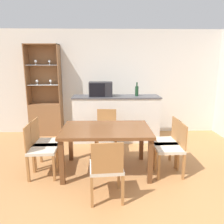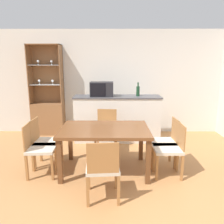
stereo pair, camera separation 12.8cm
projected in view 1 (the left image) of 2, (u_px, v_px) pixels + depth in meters
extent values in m
plane|color=#B27A47|center=(125.00, 185.00, 3.21)|extent=(18.00, 18.00, 0.00)
cube|color=silver|center=(117.00, 83.00, 5.49)|extent=(6.80, 0.06, 2.55)
cube|color=silver|center=(116.00, 119.00, 5.00)|extent=(1.91, 0.50, 1.00)
cube|color=#4C4C51|center=(116.00, 97.00, 4.88)|extent=(1.94, 0.53, 0.03)
cube|color=brown|center=(47.00, 119.00, 5.44)|extent=(0.78, 0.36, 0.78)
cube|color=brown|center=(45.00, 74.00, 5.36)|extent=(0.78, 0.02, 1.40)
cube|color=brown|center=(27.00, 75.00, 5.19)|extent=(0.02, 0.36, 1.40)
cube|color=brown|center=(60.00, 75.00, 5.21)|extent=(0.02, 0.36, 1.40)
cube|color=brown|center=(41.00, 44.00, 5.04)|extent=(0.78, 0.36, 0.02)
cube|color=white|center=(44.00, 85.00, 5.25)|extent=(0.73, 0.31, 0.01)
cube|color=white|center=(43.00, 65.00, 5.15)|extent=(0.73, 0.31, 0.01)
cylinder|color=white|center=(37.00, 84.00, 5.21)|extent=(0.04, 0.04, 0.01)
cylinder|color=white|center=(37.00, 83.00, 5.21)|extent=(0.01, 0.01, 0.06)
sphere|color=white|center=(37.00, 81.00, 5.19)|extent=(0.06, 0.06, 0.06)
cylinder|color=white|center=(36.00, 65.00, 5.12)|extent=(0.04, 0.04, 0.01)
cylinder|color=white|center=(36.00, 63.00, 5.11)|extent=(0.01, 0.01, 0.06)
sphere|color=white|center=(36.00, 61.00, 5.10)|extent=(0.06, 0.06, 0.06)
cylinder|color=white|center=(51.00, 84.00, 5.24)|extent=(0.04, 0.04, 0.01)
cylinder|color=white|center=(51.00, 83.00, 5.24)|extent=(0.01, 0.01, 0.06)
sphere|color=white|center=(51.00, 81.00, 5.22)|extent=(0.06, 0.06, 0.06)
cylinder|color=white|center=(50.00, 65.00, 5.14)|extent=(0.04, 0.04, 0.01)
cylinder|color=white|center=(49.00, 63.00, 5.14)|extent=(0.01, 0.01, 0.06)
sphere|color=white|center=(49.00, 61.00, 5.12)|extent=(0.06, 0.06, 0.06)
cube|color=brown|center=(106.00, 130.00, 3.51)|extent=(1.42, 0.95, 0.05)
cube|color=brown|center=(62.00, 162.00, 3.18)|extent=(0.07, 0.07, 0.69)
cube|color=brown|center=(150.00, 161.00, 3.21)|extent=(0.07, 0.07, 0.69)
cube|color=brown|center=(71.00, 142.00, 3.98)|extent=(0.07, 0.07, 0.69)
cube|color=brown|center=(141.00, 142.00, 4.01)|extent=(0.07, 0.07, 0.69)
cube|color=beige|center=(106.00, 167.00, 2.84)|extent=(0.45, 0.45, 0.05)
cube|color=#A8703D|center=(107.00, 158.00, 2.59)|extent=(0.39, 0.05, 0.38)
cube|color=#A8703D|center=(92.00, 176.00, 3.06)|extent=(0.04, 0.04, 0.41)
cube|color=#A8703D|center=(119.00, 175.00, 3.09)|extent=(0.04, 0.04, 0.41)
cube|color=#A8703D|center=(92.00, 192.00, 2.68)|extent=(0.04, 0.04, 0.41)
cube|color=#A8703D|center=(123.00, 190.00, 2.72)|extent=(0.04, 0.04, 0.41)
cube|color=beige|center=(43.00, 149.00, 3.41)|extent=(0.44, 0.44, 0.05)
cube|color=#A8703D|center=(29.00, 137.00, 3.35)|extent=(0.04, 0.39, 0.38)
cube|color=#A8703D|center=(58.00, 158.00, 3.66)|extent=(0.04, 0.04, 0.41)
cube|color=#A8703D|center=(54.00, 168.00, 3.29)|extent=(0.04, 0.04, 0.41)
cube|color=#A8703D|center=(35.00, 158.00, 3.63)|extent=(0.04, 0.04, 0.41)
cube|color=#A8703D|center=(28.00, 169.00, 3.26)|extent=(0.04, 0.04, 0.41)
cube|color=beige|center=(106.00, 131.00, 4.31)|extent=(0.45, 0.45, 0.05)
cube|color=#A8703D|center=(107.00, 118.00, 4.46)|extent=(0.39, 0.04, 0.38)
cube|color=#A8703D|center=(116.00, 146.00, 4.17)|extent=(0.04, 0.04, 0.41)
cube|color=#A8703D|center=(96.00, 146.00, 4.18)|extent=(0.04, 0.04, 0.41)
cube|color=#A8703D|center=(116.00, 139.00, 4.54)|extent=(0.04, 0.04, 0.41)
cube|color=#A8703D|center=(98.00, 139.00, 4.55)|extent=(0.04, 0.04, 0.41)
cube|color=beige|center=(169.00, 148.00, 3.46)|extent=(0.42, 0.42, 0.05)
cube|color=#A8703D|center=(182.00, 135.00, 3.42)|extent=(0.02, 0.39, 0.38)
cube|color=#A8703D|center=(159.00, 167.00, 3.32)|extent=(0.04, 0.04, 0.41)
cube|color=#A8703D|center=(153.00, 157.00, 3.69)|extent=(0.04, 0.04, 0.41)
cube|color=#A8703D|center=(184.00, 167.00, 3.33)|extent=(0.04, 0.04, 0.41)
cube|color=#A8703D|center=(176.00, 156.00, 3.70)|extent=(0.04, 0.04, 0.41)
cube|color=beige|center=(164.00, 142.00, 3.74)|extent=(0.44, 0.44, 0.05)
cube|color=#A8703D|center=(176.00, 130.00, 3.71)|extent=(0.04, 0.39, 0.38)
cube|color=#A8703D|center=(155.00, 159.00, 3.59)|extent=(0.04, 0.04, 0.41)
cube|color=#A8703D|center=(150.00, 150.00, 3.96)|extent=(0.04, 0.04, 0.41)
cube|color=#A8703D|center=(178.00, 159.00, 3.62)|extent=(0.04, 0.04, 0.41)
cube|color=#A8703D|center=(170.00, 150.00, 3.99)|extent=(0.04, 0.04, 0.41)
cube|color=beige|center=(48.00, 143.00, 3.69)|extent=(0.43, 0.43, 0.05)
cube|color=#A8703D|center=(35.00, 131.00, 3.64)|extent=(0.02, 0.39, 0.38)
cube|color=#A8703D|center=(62.00, 151.00, 3.93)|extent=(0.04, 0.04, 0.41)
cube|color=#A8703D|center=(57.00, 160.00, 3.55)|extent=(0.04, 0.04, 0.41)
cube|color=#A8703D|center=(41.00, 151.00, 3.92)|extent=(0.04, 0.04, 0.41)
cube|color=#A8703D|center=(34.00, 161.00, 3.55)|extent=(0.04, 0.04, 0.41)
cube|color=#232328|center=(101.00, 89.00, 4.80)|extent=(0.51, 0.32, 0.32)
cube|color=black|center=(97.00, 90.00, 4.64)|extent=(0.32, 0.01, 0.28)
cylinder|color=#193D23|center=(137.00, 91.00, 4.87)|extent=(0.08, 0.08, 0.21)
cylinder|color=#193D23|center=(137.00, 84.00, 4.84)|extent=(0.03, 0.03, 0.09)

